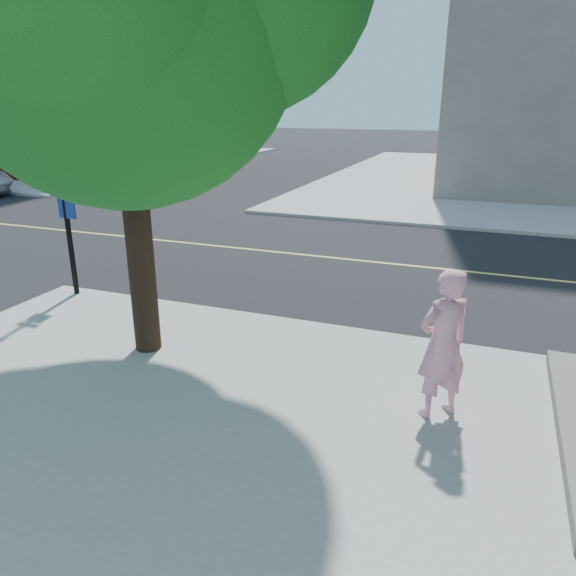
% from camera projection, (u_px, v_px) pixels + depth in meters
% --- Properties ---
extents(ground, '(140.00, 140.00, 0.00)m').
position_uv_depth(ground, '(103.00, 296.00, 11.32)').
color(ground, black).
rests_on(ground, ground).
extents(road_ew, '(140.00, 9.00, 0.01)m').
position_uv_depth(road_ew, '(208.00, 245.00, 15.29)').
color(road_ew, black).
rests_on(road_ew, ground).
extents(sidewalk_nw, '(26.00, 25.00, 0.12)m').
position_uv_depth(sidewalk_nw, '(37.00, 158.00, 38.07)').
color(sidewalk_nw, '#A1A1A1').
rests_on(sidewalk_nw, ground).
extents(church, '(15.20, 12.00, 14.40)m').
position_uv_depth(church, '(12.00, 40.00, 31.64)').
color(church, maroon).
rests_on(church, sidewalk_nw).
extents(man_on_phone, '(0.83, 0.81, 1.91)m').
position_uv_depth(man_on_phone, '(443.00, 344.00, 6.56)').
color(man_on_phone, pink).
rests_on(man_on_phone, sidewalk_se).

